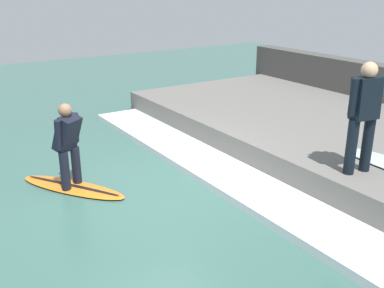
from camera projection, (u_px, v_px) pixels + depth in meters
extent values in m
plane|color=#386056|center=(157.00, 193.00, 7.16)|extent=(28.00, 28.00, 0.00)
cube|color=#66635E|center=(328.00, 134.00, 9.10)|extent=(4.40, 9.17, 0.53)
cube|color=silver|center=(220.00, 172.00, 7.78)|extent=(1.01, 8.71, 0.13)
ellipsoid|color=orange|center=(73.00, 187.00, 7.30)|extent=(1.46, 1.92, 0.06)
ellipsoid|color=black|center=(72.00, 185.00, 7.29)|extent=(1.05, 1.58, 0.01)
cylinder|color=black|center=(65.00, 171.00, 7.06)|extent=(0.15, 0.15, 0.62)
cylinder|color=black|center=(76.00, 165.00, 7.30)|extent=(0.15, 0.15, 0.62)
cube|color=black|center=(67.00, 133.00, 6.99)|extent=(0.51, 0.51, 0.59)
sphere|color=#846047|center=(65.00, 110.00, 6.86)|extent=(0.21, 0.21, 0.21)
cylinder|color=black|center=(58.00, 135.00, 6.80)|extent=(0.10, 0.18, 0.50)
cylinder|color=black|center=(75.00, 128.00, 7.15)|extent=(0.10, 0.18, 0.50)
cylinder|color=black|center=(367.00, 144.00, 6.55)|extent=(0.16, 0.16, 0.82)
cylinder|color=black|center=(351.00, 147.00, 6.44)|extent=(0.16, 0.16, 0.82)
cube|color=black|center=(366.00, 98.00, 6.26)|extent=(0.42, 0.30, 0.60)
sphere|color=tan|center=(369.00, 70.00, 6.12)|extent=(0.23, 0.23, 0.23)
cylinder|color=black|center=(378.00, 94.00, 6.33)|extent=(0.11, 0.12, 0.52)
cylinder|color=black|center=(354.00, 97.00, 6.16)|extent=(0.11, 0.12, 0.52)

